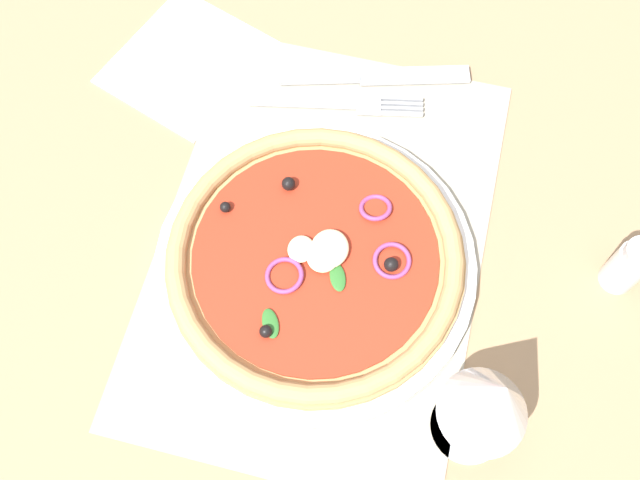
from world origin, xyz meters
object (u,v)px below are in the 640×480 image
Objects in this scene: napkin at (186,61)px; fork at (346,105)px; wine_glass at (492,403)px; pepper_shaker at (628,266)px; plate at (318,265)px; pizza at (318,258)px; knife at (377,76)px.

fork is at bearing 84.94° from napkin.
wine_glass is at bearing 48.91° from napkin.
pepper_shaker is at bearing 146.21° from wine_glass.
wine_glass reaches higher than fork.
pizza is at bearing 124.99° from plate.
fork is 1.20× the size of wine_glass.
pepper_shaker is (16.72, 26.47, 2.60)cm from knife.
plate is at bearing -124.84° from wine_glass.
plate is at bearing -78.18° from pepper_shaker.
plate is 1.66× the size of fork.
plate is at bearing 44.53° from napkin.
pepper_shaker reaches higher than napkin.
pizza is 22.52cm from knife.
fork is 35.48cm from wine_glass.
wine_glass is (11.14, 16.00, 9.08)cm from plate.
knife is 1.29× the size of napkin.
pizza is at bearing 44.57° from napkin.
plate reaches higher than napkin.
knife is at bearing -155.65° from wine_glass.
knife is (-4.22, 2.35, 0.03)cm from fork.
plate reaches higher than knife.
pizza reaches higher than fork.
wine_glass is at bearing -81.46° from knife.
napkin is 2.29× the size of pepper_shaker.
pepper_shaker is at bearing 101.82° from plate.
knife is (-22.43, 0.81, -0.32)cm from plate.
napkin is at bearing -131.09° from wine_glass.
fork is at bearing -175.10° from pizza.
fork is (-18.20, -1.56, -2.00)cm from pizza.
plate is 2.00× the size of wine_glass.
napkin is at bearing -135.43° from pizza.
fork is (-18.22, -1.54, -0.35)cm from plate.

